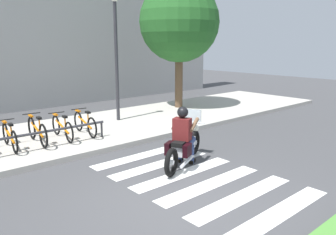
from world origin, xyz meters
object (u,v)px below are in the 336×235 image
object	(u,v)px
bicycle_4	(37,131)
tree_near_rack	(179,22)
bike_rack	(16,138)
street_lamp	(116,48)
motorcycle	(184,146)
rider	(183,132)
bicycle_6	(85,123)
bicycle_3	(10,136)
bicycle_5	(62,128)

from	to	relation	value
bicycle_4	tree_near_rack	distance (m)	7.54
bike_rack	street_lamp	xyz separation A→B (m)	(4.02, 1.58, 2.14)
motorcycle	rider	xyz separation A→B (m)	(-0.07, -0.03, 0.37)
rider	bicycle_6	xyz separation A→B (m)	(-0.68, 3.58, -0.33)
motorcycle	bicycle_3	size ratio (longest dim) A/B	1.29
bicycle_5	tree_near_rack	size ratio (longest dim) A/B	0.31
bicycle_6	tree_near_rack	world-z (taller)	tree_near_rack
bicycle_4	bicycle_3	bearing A→B (deg)	179.92
bicycle_4	bike_rack	xyz separation A→B (m)	(-0.72, -0.55, 0.06)
bicycle_4	rider	bearing A→B (deg)	-59.37
motorcycle	bicycle_4	distance (m)	4.17
bike_rack	street_lamp	world-z (taller)	street_lamp
bicycle_3	tree_near_rack	bearing A→B (deg)	10.93
rider	bicycle_6	world-z (taller)	rider
rider	street_lamp	xyz separation A→B (m)	(1.18, 4.61, 1.89)
bicycle_4	bicycle_6	world-z (taller)	bicycle_4
rider	bicycle_3	xyz separation A→B (m)	(-2.84, 3.58, -0.34)
street_lamp	bicycle_3	bearing A→B (deg)	-165.66
rider	street_lamp	world-z (taller)	street_lamp
bicycle_3	bicycle_4	world-z (taller)	bicycle_4
rider	bike_rack	bearing A→B (deg)	133.18
rider	bicycle_4	distance (m)	4.18
motorcycle	tree_near_rack	xyz separation A→B (m)	(4.48, 4.98, 3.26)
rider	bike_rack	size ratio (longest dim) A/B	0.29
bicycle_3	bicycle_6	distance (m)	2.16
motorcycle	tree_near_rack	size ratio (longest dim) A/B	0.39
bicycle_3	bicycle_6	bearing A→B (deg)	-0.01
motorcycle	bicycle_5	distance (m)	3.85
bicycle_5	street_lamp	distance (m)	3.56
bicycle_3	street_lamp	xyz separation A→B (m)	(4.02, 1.03, 2.23)
tree_near_rack	bicycle_4	bearing A→B (deg)	-167.91
bicycle_3	bicycle_6	xyz separation A→B (m)	(2.16, -0.00, 0.01)
rider	tree_near_rack	xyz separation A→B (m)	(4.55, 5.01, 2.89)
motorcycle	bicycle_6	xyz separation A→B (m)	(-0.75, 3.55, 0.04)
bicycle_6	street_lamp	bearing A→B (deg)	28.92
bike_rack	bicycle_4	bearing A→B (deg)	37.54
rider	bicycle_5	size ratio (longest dim) A/B	0.86
motorcycle	rider	distance (m)	0.38
bicycle_4	bicycle_6	distance (m)	1.44
rider	bicycle_4	xyz separation A→B (m)	(-2.12, 3.58, -0.31)
rider	tree_near_rack	distance (m)	7.36
bicycle_3	tree_near_rack	xyz separation A→B (m)	(7.40, 1.43, 3.23)
bicycle_4	tree_near_rack	xyz separation A→B (m)	(6.68, 1.43, 3.20)
bicycle_3	street_lamp	world-z (taller)	street_lamp
motorcycle	bicycle_3	distance (m)	4.59
bicycle_6	street_lamp	size ratio (longest dim) A/B	0.37
rider	bicycle_5	bearing A→B (deg)	111.35
rider	tree_near_rack	size ratio (longest dim) A/B	0.27
bike_rack	motorcycle	bearing A→B (deg)	-45.82
bicycle_6	bike_rack	distance (m)	2.23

